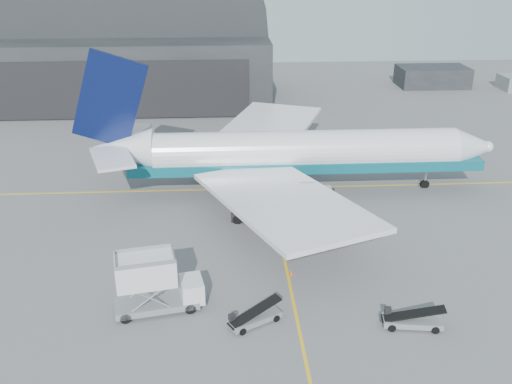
{
  "coord_description": "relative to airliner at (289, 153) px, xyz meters",
  "views": [
    {
      "loc": [
        -5.42,
        -43.01,
        26.94
      ],
      "look_at": [
        -2.33,
        8.58,
        4.5
      ],
      "focal_mm": 40.0,
      "sensor_mm": 36.0,
      "label": 1
    }
  ],
  "objects": [
    {
      "name": "belt_loader_b",
      "position": [
        6.51,
        -26.75,
        -4.22
      ],
      "size": [
        4.83,
        2.18,
        1.81
      ],
      "rotation": [
        0.0,
        0.0,
        -0.14
      ],
      "color": "gray",
      "rests_on": "ground"
    },
    {
      "name": "pushback_tug",
      "position": [
        -4.46,
        -7.49,
        -4.01
      ],
      "size": [
        4.75,
        3.25,
        2.04
      ],
      "rotation": [
        0.0,
        0.0,
        -0.17
      ],
      "color": "black",
      "rests_on": "ground"
    },
    {
      "name": "taxi_lines",
      "position": [
        -2.13,
        -6.37,
        -4.77
      ],
      "size": [
        80.0,
        42.12,
        0.02
      ],
      "color": "gold",
      "rests_on": "ground"
    },
    {
      "name": "distant_bldg_a",
      "position": [
        35.87,
        52.96,
        -4.78
      ],
      "size": [
        14.0,
        8.0,
        4.0
      ],
      "primitive_type": "cube",
      "color": "black",
      "rests_on": "ground"
    },
    {
      "name": "hangar",
      "position": [
        -24.13,
        45.91,
        4.76
      ],
      "size": [
        50.0,
        28.3,
        28.0
      ],
      "color": "black",
      "rests_on": "ground"
    },
    {
      "name": "traffic_cone",
      "position": [
        -1.82,
        -18.78,
        -4.55
      ],
      "size": [
        0.33,
        0.33,
        0.48
      ],
      "color": "#E84A07",
      "rests_on": "ground"
    },
    {
      "name": "airliner",
      "position": [
        0.0,
        0.0,
        0.0
      ],
      "size": [
        48.66,
        47.19,
        17.08
      ],
      "color": "white",
      "rests_on": "ground"
    },
    {
      "name": "ground",
      "position": [
        -2.13,
        -19.04,
        -4.78
      ],
      "size": [
        200.0,
        200.0,
        0.0
      ],
      "primitive_type": "plane",
      "color": "#565659",
      "rests_on": "ground"
    },
    {
      "name": "catering_truck",
      "position": [
        -13.24,
        -23.38,
        -2.34
      ],
      "size": [
        7.38,
        3.87,
        4.82
      ],
      "rotation": [
        0.0,
        0.0,
        0.19
      ],
      "color": "gray",
      "rests_on": "ground"
    },
    {
      "name": "belt_loader_a",
      "position": [
        -5.51,
        -25.67,
        -4.25
      ],
      "size": [
        4.39,
        3.3,
        1.71
      ],
      "rotation": [
        0.0,
        0.0,
        0.51
      ],
      "color": "gray",
      "rests_on": "ground"
    }
  ]
}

